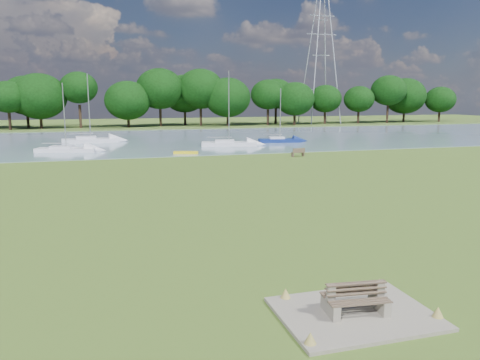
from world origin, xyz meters
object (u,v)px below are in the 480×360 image
object	(u,v)px
kayak	(186,153)
sailboat_3	(279,139)
sailboat_2	(66,148)
pylon	(322,32)
riverbank_bench	(298,152)
sailboat_4	(228,142)
bench_pair	(355,299)
sailboat_1	(90,139)

from	to	relation	value
kayak	sailboat_3	world-z (taller)	sailboat_3
sailboat_2	sailboat_3	world-z (taller)	sailboat_2
kayak	sailboat_3	size ratio (longest dim) A/B	0.37
pylon	sailboat_3	xyz separation A→B (m)	(-23.56, -36.96, -19.07)
pylon	sailboat_3	distance (m)	47.80
riverbank_bench	sailboat_3	size ratio (longest dim) A/B	0.21
kayak	sailboat_2	world-z (taller)	sailboat_2
pylon	sailboat_2	bearing A→B (deg)	-140.89
sailboat_3	sailboat_4	distance (m)	8.06
riverbank_bench	sailboat_3	distance (m)	14.67
sailboat_3	sailboat_4	xyz separation A→B (m)	(-7.66, -2.51, 0.02)
bench_pair	sailboat_2	world-z (taller)	sailboat_2
pylon	sailboat_1	world-z (taller)	pylon
sailboat_3	pylon	bearing A→B (deg)	65.04
bench_pair	sailboat_4	size ratio (longest dim) A/B	0.20
kayak	pylon	bearing A→B (deg)	68.03
bench_pair	sailboat_1	distance (m)	54.05
kayak	sailboat_1	xyz separation A→B (m)	(-9.98, 15.44, 0.38)
sailboat_1	sailboat_4	bearing A→B (deg)	-33.34
kayak	pylon	distance (m)	62.50
sailboat_2	pylon	bearing A→B (deg)	53.53
riverbank_bench	kayak	distance (m)	11.81
pylon	sailboat_2	world-z (taller)	pylon
sailboat_2	sailboat_3	distance (m)	26.60
pylon	sailboat_1	distance (m)	59.67
bench_pair	sailboat_1	bearing A→B (deg)	104.86
sailboat_1	sailboat_4	distance (m)	18.64
sailboat_3	sailboat_2	bearing A→B (deg)	-164.63
pylon	riverbank_bench	bearing A→B (deg)	-117.82
sailboat_3	sailboat_4	world-z (taller)	sailboat_4
sailboat_1	sailboat_4	world-z (taller)	sailboat_4
bench_pair	pylon	xyz separation A→B (m)	(39.45, 84.00, 19.08)
riverbank_bench	sailboat_4	size ratio (longest dim) A/B	0.16
sailboat_1	riverbank_bench	bearing A→B (deg)	-49.93
kayak	sailboat_3	distance (m)	16.71
bench_pair	sailboat_4	distance (m)	45.29
riverbank_bench	kayak	xyz separation A→B (m)	(-10.59, 5.22, -0.26)
kayak	sailboat_3	bearing A→B (deg)	50.05
sailboat_3	sailboat_4	bearing A→B (deg)	-154.32
sailboat_2	sailboat_4	distance (m)	18.73
bench_pair	sailboat_2	distance (m)	44.67
riverbank_bench	sailboat_2	bearing A→B (deg)	147.16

